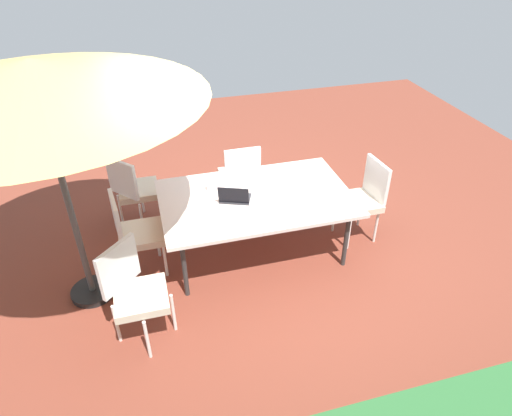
# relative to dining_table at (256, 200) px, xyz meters

# --- Properties ---
(ground_plane) EXTENTS (10.00, 10.00, 0.02)m
(ground_plane) POSITION_rel_dining_table_xyz_m (0.00, 0.00, -0.72)
(ground_plane) COLOR brown
(dining_table) EXTENTS (2.05, 1.28, 0.75)m
(dining_table) POSITION_rel_dining_table_xyz_m (0.00, 0.00, 0.00)
(dining_table) COLOR silver
(dining_table) RESTS_ON ground_plane
(patio_umbrella) EXTENTS (2.68, 2.68, 2.41)m
(patio_umbrella) POSITION_rel_dining_table_xyz_m (1.81, 0.22, 1.53)
(patio_umbrella) COLOR #4C4C4C
(patio_umbrella) RESTS_ON ground_plane
(chair_south) EXTENTS (0.46, 0.46, 0.98)m
(chair_south) POSITION_rel_dining_table_xyz_m (-0.03, -0.84, -0.15)
(chair_south) COLOR beige
(chair_south) RESTS_ON ground_plane
(chair_east) EXTENTS (0.49, 0.48, 0.98)m
(chair_east) POSITION_rel_dining_table_xyz_m (1.31, -0.00, -0.15)
(chair_east) COLOR beige
(chair_east) RESTS_ON ground_plane
(chair_northeast) EXTENTS (0.59, 0.59, 0.98)m
(chair_northeast) POSITION_rel_dining_table_xyz_m (1.35, 0.88, -0.15)
(chair_northeast) COLOR beige
(chair_northeast) RESTS_ON ground_plane
(chair_southeast) EXTENTS (0.59, 0.59, 0.98)m
(chair_southeast) POSITION_rel_dining_table_xyz_m (1.26, -0.87, -0.15)
(chair_southeast) COLOR beige
(chair_southeast) RESTS_ON ground_plane
(chair_west) EXTENTS (0.48, 0.47, 0.98)m
(chair_west) POSITION_rel_dining_table_xyz_m (-1.27, 0.04, -0.15)
(chair_west) COLOR beige
(chair_west) RESTS_ON ground_plane
(laptop) EXTENTS (0.39, 0.35, 0.21)m
(laptop) POSITION_rel_dining_table_xyz_m (0.24, 0.03, 0.09)
(laptop) COLOR #2D2D33
(laptop) RESTS_ON dining_table
(cup) EXTENTS (0.06, 0.06, 0.09)m
(cup) POSITION_rel_dining_table_xyz_m (0.46, -0.26, 0.09)
(cup) COLOR white
(cup) RESTS_ON dining_table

